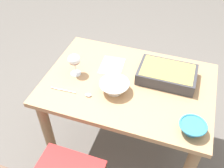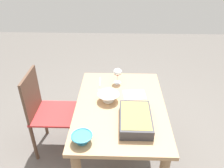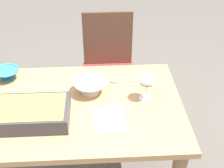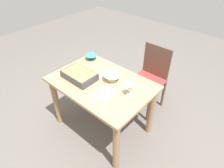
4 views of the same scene
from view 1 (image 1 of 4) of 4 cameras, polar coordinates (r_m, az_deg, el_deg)
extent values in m
plane|color=#5B5651|center=(2.32, 2.84, -13.19)|extent=(8.00, 8.00, 0.00)
cube|color=tan|center=(1.76, 3.65, -0.08)|extent=(1.15, 0.79, 0.03)
cylinder|color=#93704E|center=(2.24, 18.25, -4.36)|extent=(0.07, 0.07, 0.71)
cylinder|color=#93704E|center=(2.37, -6.33, 1.36)|extent=(0.07, 0.07, 0.71)
cylinder|color=#93704E|center=(2.00, -14.00, -10.80)|extent=(0.07, 0.07, 0.71)
cylinder|color=brown|center=(2.00, -12.42, -17.16)|extent=(0.04, 0.04, 0.46)
cylinder|color=white|center=(1.83, -8.03, 2.37)|extent=(0.07, 0.07, 0.01)
cylinder|color=white|center=(1.80, -8.18, 3.51)|extent=(0.01, 0.01, 0.09)
ellipsoid|color=white|center=(1.75, -8.43, 5.47)|extent=(0.09, 0.09, 0.07)
ellipsoid|color=#4C0A19|center=(1.76, -8.37, 5.03)|extent=(0.08, 0.08, 0.03)
cube|color=#38383D|center=(1.78, 12.14, 2.07)|extent=(0.39, 0.25, 0.08)
cube|color=#9E8C47|center=(1.76, 12.30, 2.91)|extent=(0.35, 0.22, 0.02)
cylinder|color=white|center=(1.68, 0.54, -1.54)|extent=(0.10, 0.10, 0.01)
cone|color=white|center=(1.66, 0.55, -0.66)|extent=(0.19, 0.19, 0.06)
torus|color=white|center=(1.63, 0.56, 0.13)|extent=(0.20, 0.20, 0.01)
cylinder|color=teal|center=(1.54, 17.23, -10.07)|extent=(0.08, 0.08, 0.01)
cone|color=teal|center=(1.51, 17.48, -9.36)|extent=(0.15, 0.15, 0.05)
torus|color=teal|center=(1.49, 17.69, -8.72)|extent=(0.16, 0.16, 0.01)
cylinder|color=silver|center=(1.72, -10.82, -1.33)|extent=(0.18, 0.02, 0.01)
ellipsoid|color=silver|center=(1.66, -5.34, -2.45)|extent=(0.05, 0.03, 0.01)
cube|color=#B2CCB7|center=(1.88, -0.01, 4.08)|extent=(0.18, 0.22, 0.00)
camera|label=2|loc=(1.79, 73.09, 17.03)|focal=36.47mm
camera|label=3|loc=(2.62, 12.82, 40.07)|focal=49.46mm
camera|label=4|loc=(2.91, -18.57, 44.37)|focal=30.92mm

